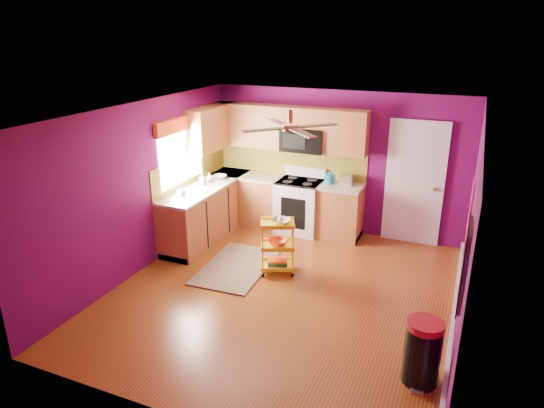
% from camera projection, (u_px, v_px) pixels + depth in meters
% --- Properties ---
extents(ground, '(5.00, 5.00, 0.00)m').
position_uv_depth(ground, '(283.00, 293.00, 6.72)').
color(ground, '#693110').
rests_on(ground, ground).
extents(room_envelope, '(4.54, 5.04, 2.52)m').
position_uv_depth(room_envelope, '(286.00, 181.00, 6.15)').
color(room_envelope, '#5E0A50').
rests_on(room_envelope, ground).
extents(lower_cabinets, '(2.81, 2.31, 0.94)m').
position_uv_depth(lower_cabinets, '(251.00, 208.00, 8.64)').
color(lower_cabinets, brown).
rests_on(lower_cabinets, ground).
extents(electric_range, '(0.76, 0.66, 1.13)m').
position_uv_depth(electric_range, '(300.00, 206.00, 8.64)').
color(electric_range, white).
rests_on(electric_range, ground).
extents(upper_cabinetry, '(2.80, 2.30, 1.26)m').
position_uv_depth(upper_cabinetry, '(264.00, 129.00, 8.44)').
color(upper_cabinetry, brown).
rests_on(upper_cabinetry, ground).
extents(left_window, '(0.08, 1.35, 1.08)m').
position_uv_depth(left_window, '(181.00, 141.00, 7.85)').
color(left_window, white).
rests_on(left_window, ground).
extents(panel_door, '(0.95, 0.11, 2.15)m').
position_uv_depth(panel_door, '(414.00, 185.00, 8.01)').
color(panel_door, white).
rests_on(panel_door, ground).
extents(right_wall_art, '(0.04, 2.74, 1.04)m').
position_uv_depth(right_wall_art, '(468.00, 231.00, 5.12)').
color(right_wall_art, black).
rests_on(right_wall_art, ground).
extents(ceiling_fan, '(1.01, 1.01, 0.26)m').
position_uv_depth(ceiling_fan, '(290.00, 127.00, 6.11)').
color(ceiling_fan, '#BF8C3F').
rests_on(ceiling_fan, ground).
extents(shag_rug, '(1.00, 1.56, 0.02)m').
position_uv_depth(shag_rug, '(236.00, 267.00, 7.44)').
color(shag_rug, black).
rests_on(shag_rug, ground).
extents(rolling_cart, '(0.59, 0.53, 0.89)m').
position_uv_depth(rolling_cart, '(278.00, 244.00, 7.15)').
color(rolling_cart, yellow).
rests_on(rolling_cart, ground).
extents(trash_can, '(0.41, 0.43, 0.71)m').
position_uv_depth(trash_can, '(422.00, 352.00, 4.93)').
color(trash_can, black).
rests_on(trash_can, ground).
extents(teal_kettle, '(0.18, 0.18, 0.21)m').
position_uv_depth(teal_kettle, '(330.00, 179.00, 8.33)').
color(teal_kettle, '#1574A1').
rests_on(teal_kettle, lower_cabinets).
extents(toaster, '(0.22, 0.15, 0.18)m').
position_uv_depth(toaster, '(346.00, 180.00, 8.25)').
color(toaster, beige).
rests_on(toaster, lower_cabinets).
extents(soap_bottle_a, '(0.09, 0.09, 0.20)m').
position_uv_depth(soap_bottle_a, '(202.00, 179.00, 8.24)').
color(soap_bottle_a, '#EA3F72').
rests_on(soap_bottle_a, lower_cabinets).
extents(soap_bottle_b, '(0.13, 0.13, 0.16)m').
position_uv_depth(soap_bottle_b, '(210.00, 177.00, 8.42)').
color(soap_bottle_b, white).
rests_on(soap_bottle_b, lower_cabinets).
extents(counter_dish, '(0.24, 0.24, 0.06)m').
position_uv_depth(counter_dish, '(220.00, 177.00, 8.62)').
color(counter_dish, white).
rests_on(counter_dish, lower_cabinets).
extents(counter_cup, '(0.14, 0.14, 0.11)m').
position_uv_depth(counter_cup, '(182.00, 193.00, 7.72)').
color(counter_cup, white).
rests_on(counter_cup, lower_cabinets).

